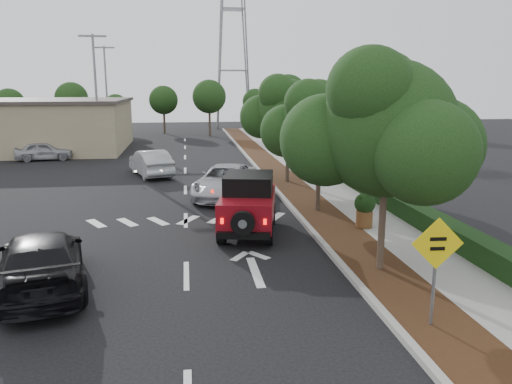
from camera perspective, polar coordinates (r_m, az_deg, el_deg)
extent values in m
plane|color=black|center=(14.64, -7.96, -9.43)|extent=(120.00, 120.00, 0.00)
cube|color=#9E9B93|center=(26.55, 1.90, 0.70)|extent=(0.20, 70.00, 0.15)
cube|color=black|center=(26.74, 4.01, 0.72)|extent=(1.80, 70.00, 0.12)
cube|color=gray|center=(27.19, 7.93, 0.83)|extent=(2.00, 70.00, 0.12)
cube|color=black|center=(27.54, 10.76, 1.60)|extent=(0.80, 70.00, 0.80)
cylinder|color=black|center=(19.66, -2.94, -2.41)|extent=(0.45, 0.87, 0.83)
cylinder|color=black|center=(19.54, 1.76, -2.49)|extent=(0.45, 0.87, 0.83)
cylinder|color=black|center=(17.18, -3.93, -4.59)|extent=(0.45, 0.87, 0.83)
cylinder|color=black|center=(17.05, 1.46, -4.70)|extent=(0.45, 0.87, 0.83)
cube|color=maroon|center=(18.19, -0.90, -1.75)|extent=(2.60, 4.12, 1.03)
cube|color=black|center=(18.31, -0.84, 1.05)|extent=(2.10, 2.41, 0.66)
cube|color=maroon|center=(19.62, -0.56, -0.97)|extent=(1.82, 1.38, 0.85)
cube|color=black|center=(16.40, -1.46, -5.01)|extent=(1.77, 0.54, 0.23)
cylinder|color=black|center=(16.13, -1.51, -3.58)|extent=(0.81, 0.38, 0.79)
cube|color=#FF190C|center=(16.41, -3.91, -3.33)|extent=(0.11, 0.06, 0.19)
cube|color=#FF190C|center=(16.28, 1.03, -3.43)|extent=(0.11, 0.06, 0.19)
imported|color=#B7B9C0|center=(24.19, -3.44, 1.22)|extent=(3.94, 6.00, 1.53)
imported|color=black|center=(14.53, -23.33, -7.29)|extent=(3.35, 5.65, 1.54)
imported|color=#A8ABB0|center=(30.54, -11.94, 3.29)|extent=(3.02, 4.97, 1.55)
imported|color=#A1A4A8|center=(39.11, -23.06, 4.33)|extent=(4.15, 2.22, 1.34)
cylinder|color=slate|center=(11.73, 19.70, -9.04)|extent=(0.08, 0.08, 2.27)
cube|color=yellow|center=(11.46, 20.04, -5.56)|extent=(1.16, 0.10, 1.16)
cube|color=black|center=(11.41, 20.12, -5.08)|extent=(0.37, 0.03, 0.08)
cube|color=black|center=(11.47, 20.05, -6.11)|extent=(0.32, 0.03, 0.08)
cylinder|color=brown|center=(19.13, 12.26, -2.99)|extent=(0.64, 0.64, 0.62)
sphere|color=black|center=(18.99, 12.34, -1.28)|extent=(0.78, 0.78, 0.78)
imported|color=black|center=(18.97, 12.35, -1.01)|extent=(0.68, 0.60, 0.73)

